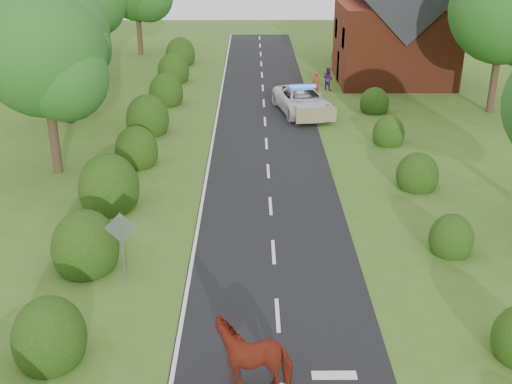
{
  "coord_description": "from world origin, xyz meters",
  "views": [
    {
      "loc": [
        -0.76,
        -16.46,
        11.25
      ],
      "look_at": [
        -0.62,
        6.52,
        1.3
      ],
      "focal_mm": 45.0,
      "sensor_mm": 36.0,
      "label": 1
    }
  ],
  "objects_px": {
    "cow": "(254,357)",
    "pedestrian_red": "(316,84)",
    "road_sign": "(122,238)",
    "pedestrian_purple": "(328,79)",
    "police_van": "(302,101)"
  },
  "relations": [
    {
      "from": "road_sign",
      "to": "pedestrian_purple",
      "type": "bearing_deg",
      "value": 69.53
    },
    {
      "from": "road_sign",
      "to": "police_van",
      "type": "distance_m",
      "value": 21.05
    },
    {
      "from": "cow",
      "to": "pedestrian_red",
      "type": "height_order",
      "value": "pedestrian_red"
    },
    {
      "from": "cow",
      "to": "pedestrian_red",
      "type": "relative_size",
      "value": 1.4
    },
    {
      "from": "police_van",
      "to": "pedestrian_purple",
      "type": "xyz_separation_m",
      "value": [
        2.19,
        5.78,
        -0.02
      ]
    },
    {
      "from": "road_sign",
      "to": "pedestrian_purple",
      "type": "xyz_separation_m",
      "value": [
        9.52,
        25.5,
        -0.87
      ]
    },
    {
      "from": "pedestrian_red",
      "to": "road_sign",
      "type": "bearing_deg",
      "value": 27.8
    },
    {
      "from": "cow",
      "to": "pedestrian_red",
      "type": "xyz_separation_m",
      "value": [
        4.24,
        28.9,
        0.0
      ]
    },
    {
      "from": "police_van",
      "to": "pedestrian_purple",
      "type": "distance_m",
      "value": 6.19
    },
    {
      "from": "cow",
      "to": "police_van",
      "type": "distance_m",
      "value": 24.97
    },
    {
      "from": "police_van",
      "to": "pedestrian_red",
      "type": "relative_size",
      "value": 3.75
    },
    {
      "from": "cow",
      "to": "pedestrian_purple",
      "type": "relative_size",
      "value": 1.48
    },
    {
      "from": "police_van",
      "to": "pedestrian_purple",
      "type": "height_order",
      "value": "police_van"
    },
    {
      "from": "pedestrian_red",
      "to": "pedestrian_purple",
      "type": "bearing_deg",
      "value": -163.91
    },
    {
      "from": "cow",
      "to": "police_van",
      "type": "relative_size",
      "value": 0.37
    }
  ]
}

